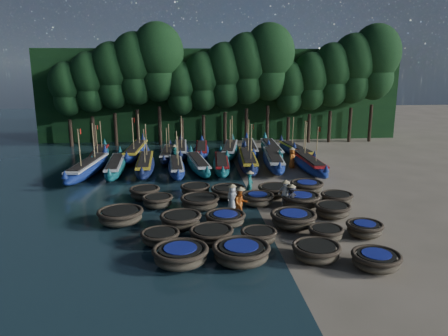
{
  "coord_description": "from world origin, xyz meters",
  "views": [
    {
      "loc": [
        -4.32,
        -26.18,
        8.55
      ],
      "look_at": [
        -1.54,
        3.6,
        1.3
      ],
      "focal_mm": 35.0,
      "sensor_mm": 36.0,
      "label": 1
    }
  ],
  "objects": [
    {
      "name": "long_boat_8",
      "position": [
        5.69,
        7.5,
        0.6
      ],
      "size": [
        1.74,
        8.95,
        3.8
      ],
      "rotation": [
        0.0,
        0.0,
        0.02
      ],
      "color": "navy",
      "rests_on": "ground"
    },
    {
      "name": "fisherman_2",
      "position": [
        -1.23,
        -3.09,
        0.92
      ],
      "size": [
        0.96,
        0.82,
        1.94
      ],
      "rotation": [
        0.0,
        0.0,
        0.21
      ],
      "color": "#CC5F1B",
      "rests_on": "ground"
    },
    {
      "name": "coracle_24",
      "position": [
        3.8,
        1.21,
        0.46
      ],
      "size": [
        2.23,
        2.23,
        0.8
      ],
      "rotation": [
        0.0,
        0.0,
        0.04
      ],
      "color": "#4C432F",
      "rests_on": "ground"
    },
    {
      "name": "coracle_1",
      "position": [
        -4.57,
        -8.72,
        0.48
      ],
      "size": [
        2.78,
        2.78,
        0.84
      ],
      "rotation": [
        0.0,
        0.0,
        -0.25
      ],
      "color": "#4C432F",
      "rests_on": "ground"
    },
    {
      "name": "fisherman_1",
      "position": [
        -0.11,
        0.81,
        0.94
      ],
      "size": [
        0.58,
        0.71,
        1.87
      ],
      "rotation": [
        0.0,
        0.0,
        1.22
      ],
      "color": "#17635C",
      "rests_on": "ground"
    },
    {
      "name": "coracle_10",
      "position": [
        -7.83,
        -3.44,
        0.47
      ],
      "size": [
        2.8,
        2.8,
        0.83
      ],
      "rotation": [
        0.0,
        0.0,
        0.24
      ],
      "color": "#4C432F",
      "rests_on": "ground"
    },
    {
      "name": "coracle_15",
      "position": [
        -5.98,
        -0.87,
        0.43
      ],
      "size": [
        1.88,
        1.88,
        0.75
      ],
      "rotation": [
        0.0,
        0.0,
        0.09
      ],
      "color": "#4C432F",
      "rests_on": "ground"
    },
    {
      "name": "coracle_3",
      "position": [
        1.41,
        -8.75,
        0.42
      ],
      "size": [
        2.24,
        2.24,
        0.74
      ],
      "rotation": [
        0.0,
        0.0,
        0.11
      ],
      "color": "#4C432F",
      "rests_on": "ground"
    },
    {
      "name": "long_boat_6",
      "position": [
        0.93,
        8.69,
        0.62
      ],
      "size": [
        2.27,
        9.17,
        3.9
      ],
      "rotation": [
        0.0,
        0.0,
        -0.07
      ],
      "color": "#101E3D",
      "rests_on": "ground"
    },
    {
      "name": "fisherman_5",
      "position": [
        -5.11,
        10.87,
        0.84
      ],
      "size": [
        0.52,
        1.5,
        1.8
      ],
      "rotation": [
        0.0,
        0.0,
        1.6
      ],
      "color": "#17635C",
      "rests_on": "ground"
    },
    {
      "name": "coracle_13",
      "position": [
        1.37,
        -4.81,
        0.48
      ],
      "size": [
        2.46,
        2.46,
        0.84
      ],
      "rotation": [
        0.0,
        0.0,
        -0.04
      ],
      "color": "#4C432F",
      "rests_on": "ground"
    },
    {
      "name": "coracle_17",
      "position": [
        0.1,
        -0.99,
        0.43
      ],
      "size": [
        2.34,
        2.34,
        0.74
      ],
      "rotation": [
        0.0,
        0.0,
        -0.3
      ],
      "color": "#4C432F",
      "rests_on": "ground"
    },
    {
      "name": "long_boat_11",
      "position": [
        -5.83,
        12.64,
        0.49
      ],
      "size": [
        1.63,
        7.28,
        3.1
      ],
      "rotation": [
        0.0,
        0.0,
        -0.05
      ],
      "color": "#101E3D",
      "rests_on": "ground"
    },
    {
      "name": "long_boat_7",
      "position": [
        3.09,
        8.83,
        0.62
      ],
      "size": [
        2.47,
        9.15,
        1.62
      ],
      "rotation": [
        0.0,
        0.0,
        -0.1
      ],
      "color": "navy",
      "rests_on": "ground"
    },
    {
      "name": "tree_5",
      "position": [
        -4.5,
        20.0,
        5.97
      ],
      "size": [
        3.68,
        3.68,
        8.68
      ],
      "color": "black",
      "rests_on": "ground"
    },
    {
      "name": "tree_2",
      "position": [
        -11.4,
        20.0,
        7.32
      ],
      "size": [
        4.51,
        4.51,
        10.63
      ],
      "color": "black",
      "rests_on": "ground"
    },
    {
      "name": "long_boat_15",
      "position": [
        1.91,
        14.2,
        0.58
      ],
      "size": [
        2.1,
        8.62,
        1.52
      ],
      "rotation": [
        0.0,
        0.0,
        -0.07
      ],
      "color": "navy",
      "rests_on": "ground"
    },
    {
      "name": "fisherman_6",
      "position": [
        4.58,
        8.49,
        0.89
      ],
      "size": [
        0.86,
        0.96,
        1.85
      ],
      "rotation": [
        0.0,
        0.0,
        1.04
      ],
      "color": "#CC5F1B",
      "rests_on": "ground"
    },
    {
      "name": "ground",
      "position": [
        0.0,
        0.0,
        0.0
      ],
      "size": [
        120.0,
        120.0,
        0.0
      ],
      "primitive_type": "plane",
      "color": "gray",
      "rests_on": "ground"
    },
    {
      "name": "tree_13",
      "position": [
        13.9,
        20.0,
        8.0
      ],
      "size": [
        4.92,
        4.92,
        11.6
      ],
      "color": "black",
      "rests_on": "ground"
    },
    {
      "name": "tree_12",
      "position": [
        11.6,
        20.0,
        7.32
      ],
      "size": [
        4.51,
        4.51,
        10.63
      ],
      "color": "black",
      "rests_on": "ground"
    },
    {
      "name": "coracle_19",
      "position": [
        5.04,
        -1.13,
        0.39
      ],
      "size": [
        2.14,
        2.14,
        0.68
      ],
      "rotation": [
        0.0,
        0.0,
        0.18
      ],
      "color": "#4C432F",
      "rests_on": "ground"
    },
    {
      "name": "long_boat_16",
      "position": [
        3.84,
        13.34,
        0.62
      ],
      "size": [
        2.0,
        9.19,
        1.62
      ],
      "rotation": [
        0.0,
        0.0,
        -0.04
      ],
      "color": "#0F5859",
      "rests_on": "ground"
    },
    {
      "name": "long_boat_9",
      "position": [
        -11.84,
        12.59,
        0.54
      ],
      "size": [
        1.72,
        8.03,
        3.41
      ],
      "rotation": [
        0.0,
        0.0,
        0.04
      ],
      "color": "#0F5859",
      "rests_on": "ground"
    },
    {
      "name": "long_boat_14",
      "position": [
        -0.04,
        13.61,
        0.58
      ],
      "size": [
        2.9,
        8.47,
        3.65
      ],
      "rotation": [
        0.0,
        0.0,
        -0.17
      ],
      "color": "#0F5859",
      "rests_on": "ground"
    },
    {
      "name": "tree_14",
      "position": [
        16.2,
        20.0,
        8.67
      ],
      "size": [
        5.34,
        5.34,
        12.58
      ],
      "color": "black",
      "rests_on": "ground"
    },
    {
      "name": "tree_8",
      "position": [
        2.4,
        20.0,
        8.0
      ],
      "size": [
        4.92,
        4.92,
        11.6
      ],
      "color": "black",
      "rests_on": "ground"
    },
    {
      "name": "tree_11",
      "position": [
        9.3,
        20.0,
        6.65
      ],
      "size": [
        4.09,
        4.09,
        9.65
      ],
      "color": "black",
      "rests_on": "ground"
    },
    {
      "name": "tree_9",
      "position": [
        4.7,
        20.0,
        8.67
      ],
      "size": [
        5.34,
        5.34,
        12.58
      ],
      "color": "black",
      "rests_on": "ground"
    },
    {
      "name": "coracle_4",
      "position": [
        3.68,
        -9.84,
        0.42
      ],
      "size": [
        2.6,
        2.6,
        0.72
      ],
      "rotation": [
        0.0,
        0.0,
        0.43
      ],
      "color": "#4C432F",
      "rests_on": "ground"
    },
    {
      "name": "tree_0",
      "position": [
        -16.0,
        20.0,
        5.97
      ],
      "size": [
        3.68,
        3.68,
        8.68
      ],
      "color": "black",
      "rests_on": "ground"
    },
    {
      "name": "tree_3",
      "position": [
        -9.1,
        20.0,
        8.0
      ],
      "size": [
        4.92,
        4.92,
        11.6
      ],
      "color": "black",
      "rests_on": "ground"
    },
    {
      "name": "long_boat_13",
      "position": [
        -2.68,
        14.06,
        0.53
      ],
      "size": [
        1.77,
        7.89,
        1.39
      ],
      "rotation": [
        0.0,
        0.0,
        -0.05
      ],
      "color": "navy",
      "rests_on": "ground"
    },
    {
      "name": "long_boat_4",
      "position": [
        -3.21,
        8.19,
        0.54
      ],
      "size": [
        2.48,
        8.04,
        1.43
      ],
      "rotation": [
        0.0,
        0.0,
        0.14
      ],
      "color": "#0F5859",
      "rests_on": "ground"
    },
    {
      "name": "coracle_18",
      "position": [
        2.59,
        -1.63,
        0.49
      ],
      "size": [
        2.57,
        2.57,
        0.84
      ],
      "rotation": [
        0.0,
        0.0,
        -0.18
      ],
      "color": "#4C432F",
      "rests_on": "ground"
    },
    {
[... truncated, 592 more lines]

